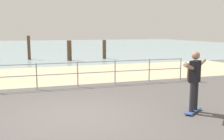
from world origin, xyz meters
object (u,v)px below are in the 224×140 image
bollard_short (189,73)px  skateboard (193,111)px  seagull (189,63)px  skateboarder (195,78)px

bollard_short → skateboard: bearing=-123.1°
skateboard → seagull: bearing=57.1°
skateboard → bollard_short: bearing=56.9°
seagull → skateboard: bearing=-122.9°
skateboard → skateboarder: skateboarder is taller
skateboarder → bollard_short: size_ratio=2.12×
skateboard → bollard_short: 4.77m
bollard_short → seagull: seagull is taller
bollard_short → seagull: bearing=151.5°
skateboard → seagull: (2.58, 3.99, 0.79)m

